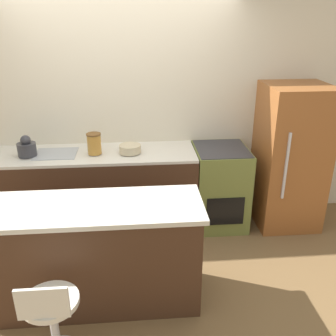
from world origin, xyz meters
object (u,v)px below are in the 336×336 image
at_px(refrigerator, 290,157).
at_px(mixing_bowl, 130,149).
at_px(oven_range, 220,187).
at_px(stool_chair, 52,320).
at_px(kettle, 27,148).

distance_m(refrigerator, mixing_bowl, 1.80).
bearing_deg(mixing_bowl, refrigerator, 0.69).
distance_m(oven_range, refrigerator, 0.86).
height_order(oven_range, stool_chair, oven_range).
distance_m(refrigerator, stool_chair, 2.97).
distance_m(stool_chair, kettle, 1.95).
bearing_deg(oven_range, refrigerator, -1.46).
height_order(stool_chair, mixing_bowl, mixing_bowl).
distance_m(stool_chair, mixing_bowl, 1.94).
height_order(refrigerator, stool_chair, refrigerator).
height_order(refrigerator, mixing_bowl, refrigerator).
relative_size(oven_range, refrigerator, 0.58).
bearing_deg(mixing_bowl, stool_chair, -107.24).
relative_size(oven_range, kettle, 4.20).
relative_size(stool_chair, mixing_bowl, 3.34).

